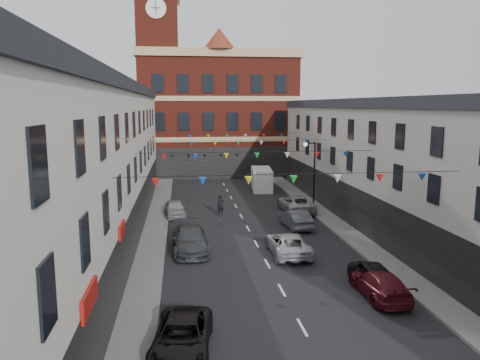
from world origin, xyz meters
name	(u,v)px	position (x,y,z in m)	size (l,w,h in m)	color
ground	(267,264)	(0.00, 0.00, 0.00)	(160.00, 160.00, 0.00)	black
pavement_left	(150,256)	(-6.90, 2.00, 0.07)	(1.80, 64.00, 0.15)	#605E5B
pavement_right	(367,248)	(6.90, 2.00, 0.07)	(1.80, 64.00, 0.15)	#605E5B
terrace_left	(57,175)	(-11.78, 1.00, 5.35)	(8.40, 56.00, 10.70)	silver
terrace_right	(451,176)	(11.78, 1.00, 4.85)	(8.40, 56.00, 9.70)	#B7B5AC
civic_building	(217,113)	(0.00, 37.95, 8.14)	(20.60, 13.30, 18.50)	maroon
clock_tower	(158,59)	(-7.50, 35.00, 14.93)	(5.60, 5.60, 30.00)	maroon
distant_hill	(185,128)	(-4.00, 62.00, 5.00)	(40.00, 14.00, 10.00)	#2B4A22
street_lamp	(312,166)	(6.55, 14.00, 3.90)	(1.10, 0.36, 6.00)	black
car_left_c	(182,337)	(-4.99, -9.42, 0.64)	(2.13, 4.62, 1.28)	black
car_left_d	(190,239)	(-4.43, 3.00, 0.77)	(2.16, 5.32, 1.54)	#373B3E
car_left_e	(175,209)	(-5.50, 12.57, 0.68)	(1.60, 3.97, 1.35)	#919499
car_right_c	(380,284)	(4.52, -5.38, 0.65)	(1.81, 4.46, 1.29)	#541019
car_right_d	(371,273)	(4.70, -3.90, 0.66)	(1.55, 3.85, 1.31)	black
car_right_e	(295,219)	(3.60, 7.79, 0.70)	(1.48, 4.24, 1.40)	#4E5156
car_right_f	(296,203)	(4.97, 13.05, 0.74)	(2.45, 5.32, 1.48)	#9FA1A3
moving_car	(288,244)	(1.59, 1.56, 0.68)	(2.27, 4.92, 1.37)	#ACADB3
white_van	(262,179)	(3.80, 23.97, 1.17)	(2.04, 5.31, 2.35)	white
pedestrian	(221,205)	(-1.69, 12.43, 0.89)	(0.65, 0.42, 1.77)	black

